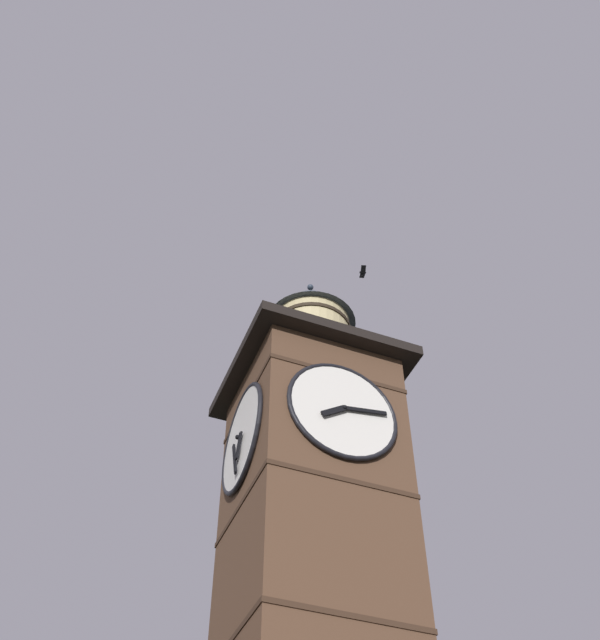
{
  "coord_description": "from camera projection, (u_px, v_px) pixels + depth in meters",
  "views": [
    {
      "loc": [
        5.17,
        11.18,
        2.37
      ],
      "look_at": [
        0.4,
        -0.85,
        16.0
      ],
      "focal_mm": 45.62,
      "sensor_mm": 36.0,
      "label": 1
    }
  ],
  "objects": [
    {
      "name": "flying_bird_high",
      "position": [
        363.0,
        272.0,
        27.04
      ],
      "size": [
        0.31,
        0.57,
        0.13
      ],
      "color": "black"
    },
    {
      "name": "clock_tower",
      "position": [
        312.0,
        476.0,
        16.44
      ],
      "size": [
        3.71,
        3.71,
        10.41
      ],
      "color": "brown",
      "rests_on": "building_main"
    }
  ]
}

